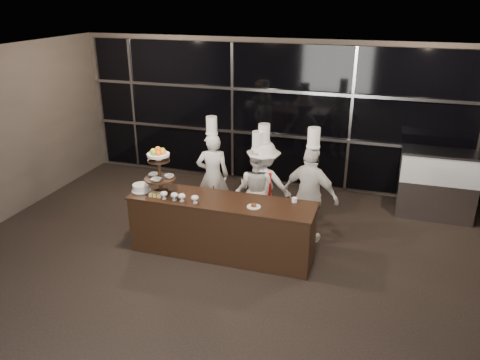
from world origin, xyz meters
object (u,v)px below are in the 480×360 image
(display_case, at_px, (438,181))
(chef_a, at_px, (213,174))
(buffet_counter, at_px, (222,227))
(display_stand, at_px, (159,167))
(chef_b, at_px, (257,188))
(chef_c, at_px, (263,184))
(chef_d, at_px, (310,195))
(layer_cake, at_px, (141,188))

(display_case, xyz_separation_m, chef_a, (-3.83, -1.17, 0.13))
(buffet_counter, bearing_deg, display_stand, -179.99)
(buffet_counter, height_order, display_stand, display_stand)
(display_stand, distance_m, display_case, 4.91)
(display_case, bearing_deg, chef_b, -155.23)
(chef_b, distance_m, chef_c, 0.12)
(buffet_counter, relative_size, display_case, 2.14)
(buffet_counter, relative_size, display_stand, 3.81)
(display_stand, distance_m, chef_c, 1.84)
(chef_c, bearing_deg, chef_d, -19.55)
(display_case, distance_m, chef_d, 2.58)
(display_case, bearing_deg, display_stand, -150.50)
(display_stand, distance_m, layer_cake, 0.48)
(display_case, distance_m, chef_b, 3.26)
(buffet_counter, xyz_separation_m, chef_a, (-0.59, 1.22, 0.35))
(display_stand, xyz_separation_m, chef_d, (2.21, 0.80, -0.51))
(layer_cake, relative_size, chef_b, 0.17)
(chef_d, bearing_deg, display_case, 38.38)
(display_stand, relative_size, chef_d, 0.39)
(display_stand, relative_size, display_case, 0.56)
(buffet_counter, distance_m, chef_a, 1.40)
(display_stand, xyz_separation_m, chef_a, (0.41, 1.22, -0.53))
(chef_a, relative_size, chef_c, 1.01)
(layer_cake, height_order, chef_d, chef_d)
(layer_cake, relative_size, chef_a, 0.16)
(display_stand, relative_size, chef_c, 0.41)
(layer_cake, bearing_deg, chef_c, 34.45)
(layer_cake, bearing_deg, chef_b, 34.22)
(display_stand, distance_m, chef_d, 2.41)
(chef_d, bearing_deg, buffet_counter, -146.73)
(layer_cake, distance_m, chef_b, 1.94)
(chef_b, xyz_separation_m, chef_c, (0.08, 0.07, 0.05))
(layer_cake, xyz_separation_m, chef_a, (0.72, 1.27, -0.16))
(buffet_counter, distance_m, chef_b, 1.10)
(display_stand, bearing_deg, display_case, 29.50)
(layer_cake, relative_size, display_case, 0.23)
(display_stand, xyz_separation_m, chef_b, (1.28, 1.03, -0.61))
(chef_c, bearing_deg, chef_b, -141.35)
(chef_d, bearing_deg, chef_b, 165.93)
(buffet_counter, bearing_deg, chef_a, 115.98)
(chef_d, bearing_deg, layer_cake, -161.49)
(layer_cake, distance_m, chef_a, 1.47)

